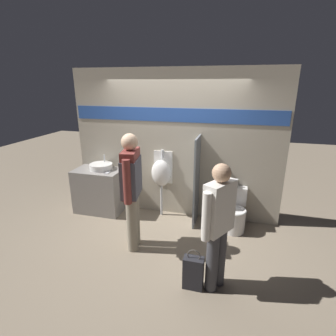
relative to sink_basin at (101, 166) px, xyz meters
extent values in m
plane|color=gray|center=(1.38, -0.35, -0.91)|extent=(16.00, 16.00, 0.00)
cube|color=#B2A893|center=(1.38, 0.25, 0.44)|extent=(3.87, 0.06, 2.70)
cube|color=#2D56AD|center=(1.38, 0.22, 0.99)|extent=(3.79, 0.01, 0.24)
cube|color=gray|center=(-0.05, -0.06, -0.48)|extent=(0.91, 0.56, 0.85)
cylinder|color=white|center=(0.00, 0.00, 0.00)|extent=(0.44, 0.44, 0.11)
cylinder|color=silver|center=(0.00, 0.15, 0.12)|extent=(0.03, 0.03, 0.14)
cube|color=#B7B7BC|center=(0.22, -0.17, -0.05)|extent=(0.07, 0.14, 0.01)
cube|color=slate|center=(1.86, -0.04, -0.12)|extent=(0.03, 0.52, 1.59)
cylinder|color=silver|center=(1.18, 0.08, -0.60)|extent=(0.04, 0.04, 0.62)
ellipsoid|color=white|center=(1.18, 0.08, -0.06)|extent=(0.37, 0.26, 0.50)
cube|color=white|center=(1.18, 0.21, 0.02)|extent=(0.36, 0.02, 0.62)
cylinder|color=silver|center=(1.18, 0.17, 0.28)|extent=(0.06, 0.06, 0.16)
cylinder|color=white|center=(2.53, -0.15, -0.72)|extent=(0.40, 0.40, 0.38)
torus|color=white|center=(2.53, -0.15, -0.52)|extent=(0.41, 0.41, 0.04)
cube|color=white|center=(2.53, 0.13, -0.37)|extent=(0.38, 0.16, 0.33)
cylinder|color=silver|center=(2.53, 0.11, -0.13)|extent=(0.06, 0.06, 0.14)
cylinder|color=gray|center=(1.07, -1.10, -0.48)|extent=(0.16, 0.16, 0.86)
cylinder|color=gray|center=(1.04, -0.93, -0.48)|extent=(0.16, 0.16, 0.86)
cube|color=brown|center=(1.06, -1.02, 0.30)|extent=(0.28, 0.48, 0.68)
cube|color=#4C4C56|center=(1.06, -1.02, 0.24)|extent=(0.31, 0.51, 0.55)
cylinder|color=brown|center=(1.10, -1.27, 0.26)|extent=(0.11, 0.11, 0.63)
cylinder|color=brown|center=(1.01, -0.77, 0.26)|extent=(0.11, 0.11, 0.63)
sphere|color=beige|center=(1.06, -1.02, 0.76)|extent=(0.23, 0.23, 0.23)
cylinder|color=#3D3D42|center=(2.31, -1.61, -0.52)|extent=(0.15, 0.15, 0.78)
cylinder|color=#3D3D42|center=(2.39, -1.48, -0.52)|extent=(0.15, 0.15, 0.78)
cube|color=silver|center=(2.35, -1.54, 0.18)|extent=(0.36, 0.44, 0.62)
cylinder|color=silver|center=(2.23, -1.74, 0.15)|extent=(0.10, 0.10, 0.57)
cylinder|color=silver|center=(2.47, -1.34, 0.15)|extent=(0.10, 0.10, 0.57)
sphere|color=tan|center=(2.35, -1.54, 0.60)|extent=(0.21, 0.21, 0.21)
cube|color=#232328|center=(2.10, -1.64, -0.70)|extent=(0.25, 0.14, 0.43)
torus|color=#4C4742|center=(2.10, -1.64, -0.44)|extent=(0.16, 0.01, 0.16)
camera|label=1|loc=(2.49, -4.29, 1.53)|focal=28.00mm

